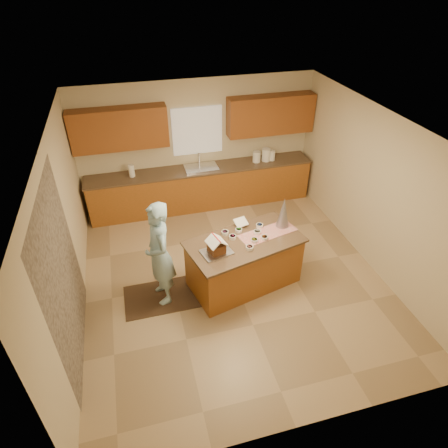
{
  "coord_description": "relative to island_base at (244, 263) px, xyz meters",
  "views": [
    {
      "loc": [
        -1.45,
        -4.82,
        4.61
      ],
      "look_at": [
        -0.1,
        0.2,
        1.0
      ],
      "focal_mm": 30.87,
      "sensor_mm": 36.0,
      "label": 1
    }
  ],
  "objects": [
    {
      "name": "floor",
      "position": [
        -0.14,
        0.2,
        -0.43
      ],
      "size": [
        5.5,
        5.5,
        0.0
      ],
      "primitive_type": "plane",
      "color": "tan",
      "rests_on": "ground"
    },
    {
      "name": "ceiling",
      "position": [
        -0.14,
        0.2,
        2.27
      ],
      "size": [
        5.5,
        5.5,
        0.0
      ],
      "primitive_type": "plane",
      "color": "silver",
      "rests_on": "floor"
    },
    {
      "name": "wall_back",
      "position": [
        -0.14,
        2.95,
        0.92
      ],
      "size": [
        5.5,
        5.5,
        0.0
      ],
      "primitive_type": "plane",
      "color": "beige",
      "rests_on": "floor"
    },
    {
      "name": "wall_front",
      "position": [
        -0.14,
        -2.55,
        0.92
      ],
      "size": [
        5.5,
        5.5,
        0.0
      ],
      "primitive_type": "plane",
      "color": "beige",
      "rests_on": "floor"
    },
    {
      "name": "wall_left",
      "position": [
        -2.64,
        0.2,
        0.92
      ],
      "size": [
        5.5,
        5.5,
        0.0
      ],
      "primitive_type": "plane",
      "color": "beige",
      "rests_on": "floor"
    },
    {
      "name": "wall_right",
      "position": [
        2.36,
        0.2,
        0.92
      ],
      "size": [
        5.5,
        5.5,
        0.0
      ],
      "primitive_type": "plane",
      "color": "beige",
      "rests_on": "floor"
    },
    {
      "name": "stone_accent",
      "position": [
        -2.62,
        -0.6,
        0.82
      ],
      "size": [
        0.0,
        2.5,
        2.5
      ],
      "primitive_type": "plane",
      "rotation": [
        1.57,
        0.0,
        1.57
      ],
      "color": "gray",
      "rests_on": "wall_left"
    },
    {
      "name": "window_curtain",
      "position": [
        -0.14,
        2.92,
        1.22
      ],
      "size": [
        1.05,
        0.03,
        1.0
      ],
      "primitive_type": "cube",
      "color": "white",
      "rests_on": "wall_back"
    },
    {
      "name": "back_counter_base",
      "position": [
        -0.14,
        2.65,
        0.01
      ],
      "size": [
        4.8,
        0.6,
        0.88
      ],
      "primitive_type": "cube",
      "color": "#A25121",
      "rests_on": "floor"
    },
    {
      "name": "back_counter_top",
      "position": [
        -0.14,
        2.65,
        0.47
      ],
      "size": [
        4.85,
        0.63,
        0.04
      ],
      "primitive_type": "cube",
      "color": "brown",
      "rests_on": "back_counter_base"
    },
    {
      "name": "upper_cabinet_left",
      "position": [
        -1.69,
        2.77,
        1.47
      ],
      "size": [
        1.85,
        0.35,
        0.8
      ],
      "primitive_type": "cube",
      "color": "brown",
      "rests_on": "wall_back"
    },
    {
      "name": "upper_cabinet_right",
      "position": [
        1.41,
        2.77,
        1.47
      ],
      "size": [
        1.85,
        0.35,
        0.8
      ],
      "primitive_type": "cube",
      "color": "brown",
      "rests_on": "wall_back"
    },
    {
      "name": "sink",
      "position": [
        -0.14,
        2.65,
        0.46
      ],
      "size": [
        0.7,
        0.45,
        0.12
      ],
      "primitive_type": "cube",
      "color": "silver",
      "rests_on": "back_counter_top"
    },
    {
      "name": "faucet",
      "position": [
        -0.14,
        2.83,
        0.63
      ],
      "size": [
        0.03,
        0.03,
        0.28
      ],
      "primitive_type": "cylinder",
      "color": "silver",
      "rests_on": "back_counter_top"
    },
    {
      "name": "island_base",
      "position": [
        0.0,
        0.0,
        0.0
      ],
      "size": [
        1.92,
        1.28,
        0.86
      ],
      "primitive_type": "cube",
      "rotation": [
        0.0,
        0.0,
        0.24
      ],
      "color": "#A25121",
      "rests_on": "floor"
    },
    {
      "name": "island_top",
      "position": [
        -0.0,
        0.0,
        0.45
      ],
      "size": [
        2.01,
        1.37,
        0.04
      ],
      "primitive_type": "cube",
      "rotation": [
        0.0,
        0.0,
        0.24
      ],
      "color": "brown",
      "rests_on": "island_base"
    },
    {
      "name": "table_runner",
      "position": [
        0.43,
        0.11,
        0.47
      ],
      "size": [
        1.03,
        0.58,
        0.01
      ],
      "primitive_type": "cube",
      "rotation": [
        0.0,
        0.0,
        0.24
      ],
      "color": "#A40B0C",
      "rests_on": "island_top"
    },
    {
      "name": "baking_tray",
      "position": [
        -0.51,
        -0.18,
        0.48
      ],
      "size": [
        0.52,
        0.43,
        0.02
      ],
      "primitive_type": "cube",
      "rotation": [
        0.0,
        0.0,
        0.24
      ],
      "color": "silver",
      "rests_on": "island_top"
    },
    {
      "name": "cookbook",
      "position": [
        0.05,
        0.4,
        0.56
      ],
      "size": [
        0.25,
        0.21,
        0.09
      ],
      "primitive_type": "cube",
      "rotation": [
        -1.13,
        0.0,
        0.24
      ],
      "color": "white",
      "rests_on": "island_top"
    },
    {
      "name": "tinsel_tree",
      "position": [
        0.73,
        0.23,
        0.74
      ],
      "size": [
        0.26,
        0.26,
        0.54
      ],
      "primitive_type": "cone",
      "rotation": [
        0.0,
        0.0,
        0.24
      ],
      "color": "silver",
      "rests_on": "island_top"
    },
    {
      "name": "rug",
      "position": [
        -1.41,
        0.01,
        -0.42
      ],
      "size": [
        1.2,
        0.78,
        0.01
      ],
      "primitive_type": "cube",
      "color": "black",
      "rests_on": "floor"
    },
    {
      "name": "boy",
      "position": [
        -1.36,
        0.01,
        0.47
      ],
      "size": [
        0.52,
        0.7,
        1.77
      ],
      "primitive_type": "imported",
      "rotation": [
        0.0,
        0.0,
        -1.41
      ],
      "color": "#9CC7DD",
      "rests_on": "rug"
    },
    {
      "name": "canister_a",
      "position": [
        1.1,
        2.65,
        0.61
      ],
      "size": [
        0.17,
        0.17,
        0.24
      ],
      "primitive_type": "cylinder",
      "color": "white",
      "rests_on": "back_counter_top"
    },
    {
      "name": "canister_b",
      "position": [
        1.32,
        2.65,
        0.63
      ],
      "size": [
        0.19,
        0.19,
        0.28
      ],
      "primitive_type": "cylinder",
      "color": "white",
      "rests_on": "back_counter_top"
    },
    {
      "name": "canister_c",
      "position": [
        1.46,
        2.65,
        0.6
      ],
      "size": [
        0.15,
        0.15,
        0.21
      ],
      "primitive_type": "cylinder",
      "color": "white",
      "rests_on": "back_counter_top"
    },
    {
      "name": "paper_towel",
      "position": [
        -1.58,
        2.65,
        0.62
      ],
      "size": [
        0.12,
        0.12,
        0.26
      ],
      "primitive_type": "cylinder",
      "color": "white",
      "rests_on": "back_counter_top"
    },
    {
      "name": "gingerbread_house",
      "position": [
        -0.51,
        -0.18,
        0.6
      ],
      "size": [
        0.33,
        0.33,
        0.28
      ],
      "color": "#5C3018",
      "rests_on": "baking_tray"
    },
    {
      "name": "candy_bowls",
      "position": [
        0.08,
        0.09,
        0.5
      ],
      "size": [
        0.73,
        0.64,
        0.05
      ],
      "color": "#CE5D24",
      "rests_on": "island_top"
    }
  ]
}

